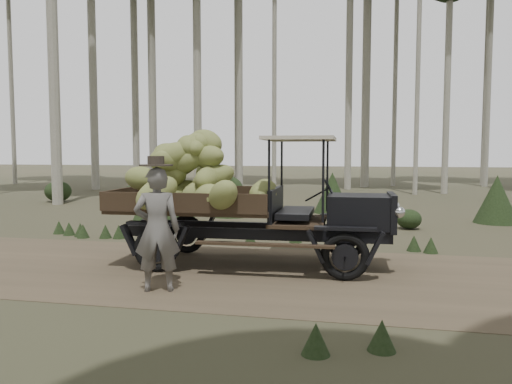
% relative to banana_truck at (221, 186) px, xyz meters
% --- Properties ---
extents(ground, '(120.00, 120.00, 0.00)m').
position_rel_banana_truck_xyz_m(ground, '(-0.74, -0.48, -1.31)').
color(ground, '#473D2B').
rests_on(ground, ground).
extents(dirt_track, '(70.00, 4.00, 0.01)m').
position_rel_banana_truck_xyz_m(dirt_track, '(-0.74, -0.48, -1.31)').
color(dirt_track, brown).
rests_on(dirt_track, ground).
extents(banana_truck, '(4.65, 2.27, 2.30)m').
position_rel_banana_truck_xyz_m(banana_truck, '(0.00, 0.00, 0.00)').
color(banana_truck, black).
rests_on(banana_truck, ground).
extents(farmer, '(0.70, 0.57, 1.81)m').
position_rel_banana_truck_xyz_m(farmer, '(-0.40, -1.70, -0.46)').
color(farmer, '#625D59').
rests_on(farmer, ground).
extents(undergrowth, '(24.75, 23.34, 1.33)m').
position_rel_banana_truck_xyz_m(undergrowth, '(-0.19, 0.41, -0.77)').
color(undergrowth, '#233319').
rests_on(undergrowth, ground).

